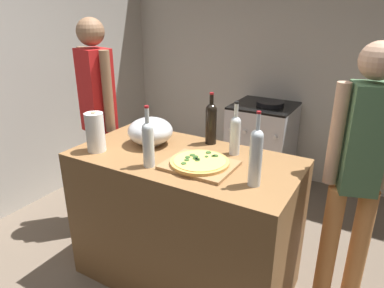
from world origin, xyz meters
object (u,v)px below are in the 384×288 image
(wine_bottle_amber, at_px, (148,142))
(paper_towel_roll, at_px, (95,132))
(wine_bottle_dark, at_px, (211,122))
(person_in_red, at_px, (358,170))
(wine_bottle_clear, at_px, (235,133))
(wine_bottle_green, at_px, (256,155))
(stove, at_px, (261,145))
(mixing_bowl, at_px, (150,131))
(pizza, at_px, (200,162))
(person_in_stripes, at_px, (98,112))

(wine_bottle_amber, bearing_deg, paper_towel_roll, 177.37)
(wine_bottle_dark, xyz_separation_m, person_in_red, (0.92, 0.02, -0.14))
(wine_bottle_clear, height_order, wine_bottle_dark, wine_bottle_dark)
(paper_towel_roll, distance_m, wine_bottle_amber, 0.44)
(paper_towel_roll, distance_m, wine_bottle_green, 1.05)
(wine_bottle_dark, relative_size, stove, 0.38)
(wine_bottle_dark, relative_size, wine_bottle_green, 0.88)
(paper_towel_roll, relative_size, wine_bottle_green, 0.64)
(mixing_bowl, relative_size, stove, 0.33)
(wine_bottle_clear, height_order, stove, wine_bottle_clear)
(paper_towel_roll, bearing_deg, pizza, 9.68)
(person_in_red, bearing_deg, person_in_stripes, -178.46)
(paper_towel_roll, relative_size, wine_bottle_dark, 0.73)
(mixing_bowl, xyz_separation_m, person_in_red, (1.27, 0.24, -0.08))
(paper_towel_roll, bearing_deg, mixing_bowl, 49.38)
(person_in_stripes, bearing_deg, wine_bottle_green, -14.98)
(mixing_bowl, height_order, person_in_red, person_in_red)
(wine_bottle_dark, distance_m, stove, 1.49)
(paper_towel_roll, distance_m, wine_bottle_dark, 0.76)
(mixing_bowl, relative_size, person_in_stripes, 0.17)
(mixing_bowl, xyz_separation_m, paper_towel_roll, (-0.23, -0.27, 0.03))
(wine_bottle_green, bearing_deg, paper_towel_roll, -176.36)
(pizza, xyz_separation_m, wine_bottle_clear, (0.10, 0.28, 0.11))
(wine_bottle_amber, xyz_separation_m, wine_bottle_dark, (0.14, 0.51, 0.00))
(wine_bottle_clear, relative_size, wine_bottle_green, 0.85)
(stove, height_order, person_in_red, person_in_red)
(wine_bottle_amber, bearing_deg, person_in_red, 26.57)
(paper_towel_roll, xyz_separation_m, wine_bottle_green, (1.05, 0.07, 0.04))
(wine_bottle_green, distance_m, stove, 1.96)
(wine_bottle_green, xyz_separation_m, person_in_stripes, (-1.48, 0.39, -0.09))
(wine_bottle_amber, relative_size, stove, 0.39)
(pizza, bearing_deg, person_in_red, 26.07)
(stove, relative_size, person_in_stripes, 0.53)
(wine_bottle_amber, relative_size, wine_bottle_dark, 1.03)
(mixing_bowl, relative_size, person_in_red, 0.18)
(person_in_stripes, bearing_deg, paper_towel_roll, -47.23)
(pizza, xyz_separation_m, wine_bottle_amber, (-0.26, -0.14, 0.12))
(stove, bearing_deg, mixing_bowl, -99.57)
(pizza, distance_m, person_in_stripes, 1.17)
(pizza, bearing_deg, wine_bottle_green, -8.34)
(mixing_bowl, bearing_deg, wine_bottle_green, -14.01)
(pizza, relative_size, stove, 0.37)
(pizza, bearing_deg, paper_towel_roll, -170.32)
(pizza, height_order, wine_bottle_amber, wine_bottle_amber)
(mixing_bowl, bearing_deg, person_in_red, 10.82)
(pizza, distance_m, wine_bottle_dark, 0.41)
(mixing_bowl, height_order, wine_bottle_green, wine_bottle_green)
(paper_towel_roll, xyz_separation_m, wine_bottle_clear, (0.79, 0.40, 0.01))
(wine_bottle_dark, distance_m, wine_bottle_green, 0.63)
(wine_bottle_green, bearing_deg, person_in_red, 44.60)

